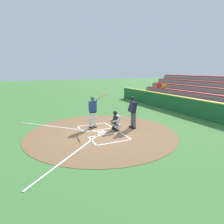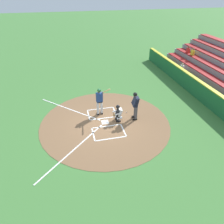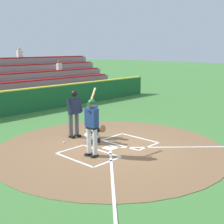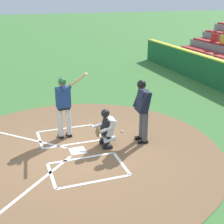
{
  "view_description": "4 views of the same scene",
  "coord_description": "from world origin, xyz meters",
  "px_view_note": "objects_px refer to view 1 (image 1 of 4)",
  "views": [
    {
      "loc": [
        -9.25,
        3.67,
        3.31
      ],
      "look_at": [
        -0.28,
        -0.49,
        1.15
      ],
      "focal_mm": 30.7,
      "sensor_mm": 36.0,
      "label": 1
    },
    {
      "loc": [
        -10.31,
        1.96,
        7.39
      ],
      "look_at": [
        -0.52,
        -0.33,
        1.03
      ],
      "focal_mm": 32.82,
      "sensor_mm": 36.0,
      "label": 2
    },
    {
      "loc": [
        7.51,
        7.18,
        3.45
      ],
      "look_at": [
        -0.16,
        -0.06,
        1.26
      ],
      "focal_mm": 49.92,
      "sensor_mm": 36.0,
      "label": 3
    },
    {
      "loc": [
        -7.8,
        1.73,
        4.14
      ],
      "look_at": [
        0.38,
        -1.15,
        0.88
      ],
      "focal_mm": 51.38,
      "sensor_mm": 36.0,
      "label": 4
    }
  ],
  "objects_px": {
    "catcher": "(115,120)",
    "baseball": "(122,125)",
    "plate_umpire": "(133,110)",
    "batter": "(93,110)"
  },
  "relations": [
    {
      "from": "plate_umpire",
      "to": "baseball",
      "type": "relative_size",
      "value": 25.2
    },
    {
      "from": "batter",
      "to": "plate_umpire",
      "type": "xyz_separation_m",
      "value": [
        -0.99,
        -2.06,
        -0.02
      ]
    },
    {
      "from": "catcher",
      "to": "plate_umpire",
      "type": "height_order",
      "value": "plate_umpire"
    },
    {
      "from": "batter",
      "to": "catcher",
      "type": "height_order",
      "value": "batter"
    },
    {
      "from": "catcher",
      "to": "baseball",
      "type": "relative_size",
      "value": 15.27
    },
    {
      "from": "baseball",
      "to": "batter",
      "type": "bearing_deg",
      "value": 82.81
    },
    {
      "from": "catcher",
      "to": "plate_umpire",
      "type": "relative_size",
      "value": 0.61
    },
    {
      "from": "plate_umpire",
      "to": "batter",
      "type": "bearing_deg",
      "value": 64.23
    },
    {
      "from": "batter",
      "to": "catcher",
      "type": "relative_size",
      "value": 1.88
    },
    {
      "from": "catcher",
      "to": "baseball",
      "type": "bearing_deg",
      "value": -46.08
    }
  ]
}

